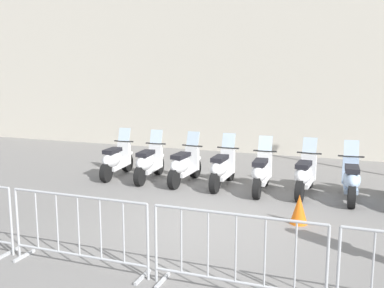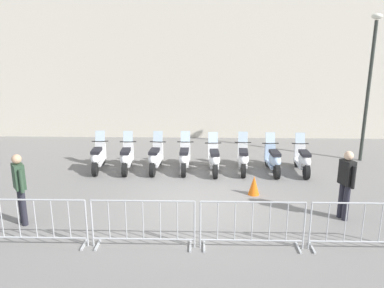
# 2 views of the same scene
# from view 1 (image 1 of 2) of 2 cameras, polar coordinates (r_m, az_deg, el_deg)

# --- Properties ---
(ground_plane) EXTENTS (120.00, 120.00, 0.00)m
(ground_plane) POSITION_cam_1_polar(r_m,az_deg,el_deg) (8.16, 2.08, -10.30)
(ground_plane) COLOR slate
(motorcycle_0) EXTENTS (0.61, 1.72, 1.24)m
(motorcycle_0) POSITION_cam_1_polar(r_m,az_deg,el_deg) (11.64, -9.94, -2.10)
(motorcycle_0) COLOR black
(motorcycle_0) RESTS_ON ground
(motorcycle_1) EXTENTS (0.60, 1.72, 1.24)m
(motorcycle_1) POSITION_cam_1_polar(r_m,az_deg,el_deg) (11.16, -5.72, -2.50)
(motorcycle_1) COLOR black
(motorcycle_1) RESTS_ON ground
(motorcycle_2) EXTENTS (0.56, 1.72, 1.24)m
(motorcycle_2) POSITION_cam_1_polar(r_m,az_deg,el_deg) (10.79, -1.09, -2.87)
(motorcycle_2) COLOR black
(motorcycle_2) RESTS_ON ground
(motorcycle_3) EXTENTS (0.56, 1.73, 1.24)m
(motorcycle_3) POSITION_cam_1_polar(r_m,az_deg,el_deg) (10.49, 3.90, -3.24)
(motorcycle_3) COLOR black
(motorcycle_3) RESTS_ON ground
(motorcycle_4) EXTENTS (0.59, 1.72, 1.24)m
(motorcycle_4) POSITION_cam_1_polar(r_m,az_deg,el_deg) (10.15, 9.00, -3.77)
(motorcycle_4) COLOR black
(motorcycle_4) RESTS_ON ground
(motorcycle_5) EXTENTS (0.56, 1.72, 1.24)m
(motorcycle_5) POSITION_cam_1_polar(r_m,az_deg,el_deg) (10.11, 14.47, -4.01)
(motorcycle_5) COLOR black
(motorcycle_5) RESTS_ON ground
(motorcycle_6) EXTENTS (0.60, 1.72, 1.24)m
(motorcycle_6) POSITION_cam_1_polar(r_m,az_deg,el_deg) (9.99, 20.03, -4.46)
(motorcycle_6) COLOR black
(motorcycle_6) RESTS_ON ground
(barrier_segment_1) EXTENTS (2.19, 0.59, 1.07)m
(barrier_segment_1) POSITION_cam_1_polar(r_m,az_deg,el_deg) (6.47, -14.57, -11.06)
(barrier_segment_1) COLOR #B2B5B7
(barrier_segment_1) RESTS_ON ground
(barrier_segment_2) EXTENTS (2.19, 0.59, 1.07)m
(barrier_segment_2) POSITION_cam_1_polar(r_m,az_deg,el_deg) (5.56, 5.72, -14.27)
(barrier_segment_2) COLOR #B2B5B7
(barrier_segment_2) RESTS_ON ground
(traffic_cone) EXTENTS (0.32, 0.32, 0.55)m
(traffic_cone) POSITION_cam_1_polar(r_m,az_deg,el_deg) (8.29, 13.80, -8.27)
(traffic_cone) COLOR orange
(traffic_cone) RESTS_ON ground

